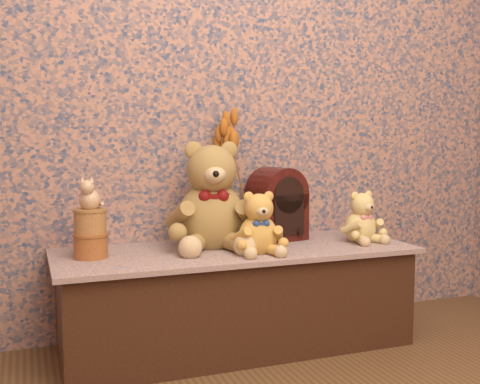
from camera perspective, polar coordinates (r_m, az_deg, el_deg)
The scene contains 10 objects.
display_shelf at distance 2.46m, azimuth -0.42°, elevation -10.38°, with size 1.48×0.56×0.42m, color #3C517A.
teddy_large at distance 2.41m, azimuth -2.86°, elevation 0.14°, with size 0.38×0.45×0.48m, color olive, non-canonical shape.
teddy_medium at distance 2.30m, azimuth 1.81°, elevation -2.77°, with size 0.21×0.25×0.26m, color gold, non-canonical shape.
teddy_small at distance 2.60m, azimuth 11.83°, elevation -2.19°, with size 0.19×0.23×0.24m, color tan, non-canonical shape.
cathedral_radio at distance 2.59m, azimuth 3.65°, elevation -1.15°, with size 0.24×0.17×0.33m, color black, non-canonical shape.
ceramic_vase at distance 2.57m, azimuth -1.45°, elevation -2.49°, with size 0.13×0.13×0.21m, color tan.
dried_stalks at distance 2.54m, azimuth -1.47°, elevation 4.84°, with size 0.23×0.23×0.44m, color #B75F1D, non-canonical shape.
biscuit_tin_lower at distance 2.29m, azimuth -14.53°, elevation -5.17°, with size 0.13×0.13×0.09m, color #AF8533.
biscuit_tin_upper at distance 2.27m, azimuth -14.59°, elevation -2.85°, with size 0.12×0.12×0.09m, color #D8B05E.
cat_figurine at distance 2.26m, azimuth -14.66°, elevation -0.06°, with size 0.09×0.10×0.13m, color silver, non-canonical shape.
Camera 1 is at (-0.81, -0.99, 0.88)m, focal length 43.17 mm.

